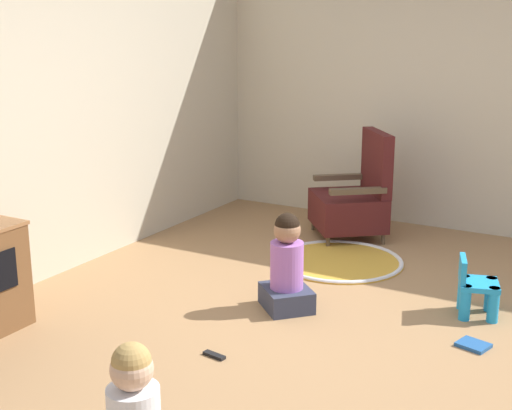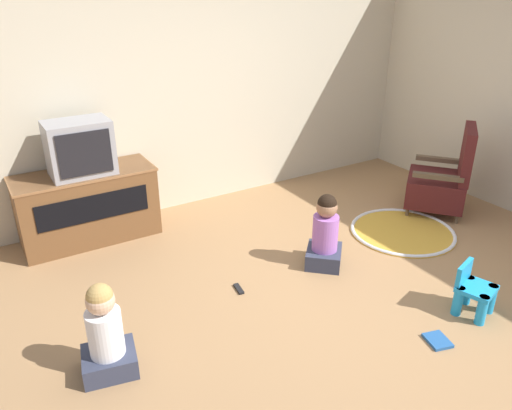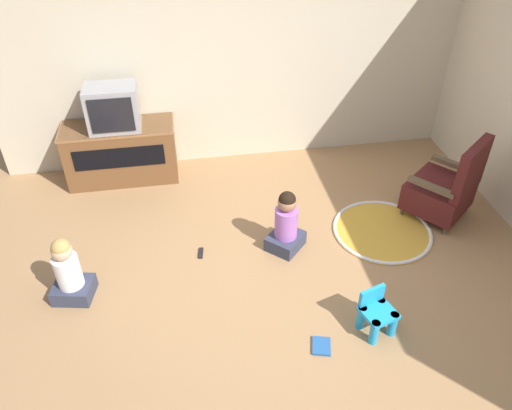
# 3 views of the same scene
# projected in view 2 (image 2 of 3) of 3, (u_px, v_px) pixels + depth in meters

# --- Properties ---
(ground_plane) EXTENTS (30.00, 30.00, 0.00)m
(ground_plane) POSITION_uv_depth(u_px,v_px,m) (351.00, 297.00, 4.12)
(ground_plane) COLOR #9E754C
(wall_back) EXTENTS (5.77, 0.12, 2.78)m
(wall_back) POSITION_uv_depth(u_px,v_px,m) (200.00, 80.00, 5.42)
(wall_back) COLOR beige
(wall_back) RESTS_ON ground_plane
(tv_cabinet) EXTENTS (1.32, 0.54, 0.71)m
(tv_cabinet) POSITION_uv_depth(u_px,v_px,m) (88.00, 205.00, 4.90)
(tv_cabinet) COLOR brown
(tv_cabinet) RESTS_ON ground_plane
(television) EXTENTS (0.58, 0.40, 0.51)m
(television) POSITION_uv_depth(u_px,v_px,m) (80.00, 148.00, 4.62)
(television) COLOR #939399
(television) RESTS_ON tv_cabinet
(black_armchair) EXTENTS (0.88, 0.87, 0.98)m
(black_armchair) POSITION_uv_depth(u_px,v_px,m) (442.00, 181.00, 5.50)
(black_armchair) COLOR brown
(black_armchair) RESTS_ON ground_plane
(yellow_kid_chair) EXTENTS (0.34, 0.33, 0.41)m
(yellow_kid_chair) POSITION_uv_depth(u_px,v_px,m) (473.00, 293.00, 3.87)
(yellow_kid_chair) COLOR #1E99DB
(yellow_kid_chair) RESTS_ON ground_plane
(play_mat) EXTENTS (1.07, 1.07, 0.04)m
(play_mat) POSITION_uv_depth(u_px,v_px,m) (402.00, 231.00, 5.16)
(play_mat) COLOR gold
(play_mat) RESTS_ON ground_plane
(child_watching_left) EXTENTS (0.47, 0.47, 0.69)m
(child_watching_left) POSITION_uv_depth(u_px,v_px,m) (325.00, 235.00, 4.48)
(child_watching_left) COLOR #33384C
(child_watching_left) RESTS_ON ground_plane
(child_watching_center) EXTENTS (0.40, 0.37, 0.68)m
(child_watching_center) POSITION_uv_depth(u_px,v_px,m) (106.00, 335.00, 3.23)
(child_watching_center) COLOR #33384C
(child_watching_center) RESTS_ON ground_plane
(book) EXTENTS (0.19, 0.22, 0.02)m
(book) POSITION_uv_depth(u_px,v_px,m) (438.00, 341.00, 3.61)
(book) COLOR #235699
(book) RESTS_ON ground_plane
(remote_control) EXTENTS (0.07, 0.15, 0.02)m
(remote_control) POSITION_uv_depth(u_px,v_px,m) (239.00, 289.00, 4.21)
(remote_control) COLOR black
(remote_control) RESTS_ON ground_plane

